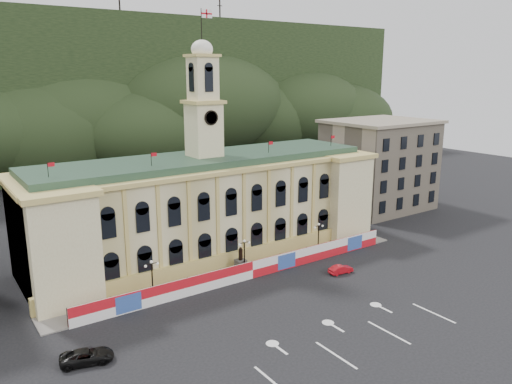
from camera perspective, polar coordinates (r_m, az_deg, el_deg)
ground at (r=60.38m, az=7.90°, el=-14.38°), size 260.00×260.00×0.00m
lane_markings at (r=57.29m, az=11.41°, el=-16.17°), size 26.00×10.00×0.02m
hill_ridge at (r=165.18m, az=-22.16°, el=9.56°), size 230.00×80.00×64.00m
city_hall at (r=78.58m, az=-5.63°, el=-1.49°), size 56.20×17.60×37.10m
side_building_right at (r=107.56m, az=13.87°, el=3.07°), size 21.00×17.00×18.60m
hoarding_fence at (r=70.55m, az=-0.41°, el=-8.87°), size 50.00×0.44×2.50m
pavement at (r=73.04m, az=-1.65°, el=-9.06°), size 56.00×5.50×0.16m
statue at (r=72.81m, az=-1.76°, el=-8.19°), size 1.40×1.40×3.72m
lamp_left at (r=65.27m, az=-11.79°, el=-9.35°), size 1.96×0.44×5.15m
lamp_center at (r=71.35m, az=-1.33°, el=-7.03°), size 1.96×0.44×5.15m
lamp_right at (r=79.46m, az=7.15°, el=-4.96°), size 1.96×0.44×5.15m
red_sedan at (r=73.36m, az=9.66°, el=-8.71°), size 2.10×4.00×1.22m
black_suv at (r=54.68m, az=-18.76°, el=-17.35°), size 5.09×6.42×1.44m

